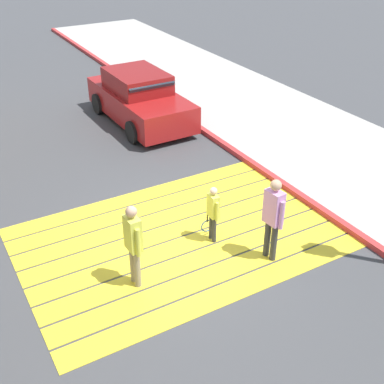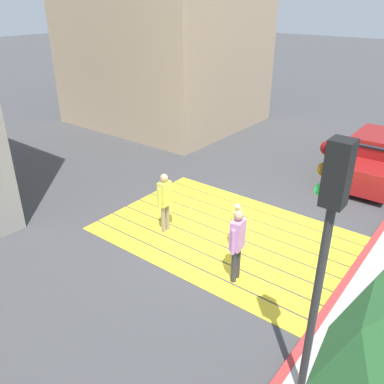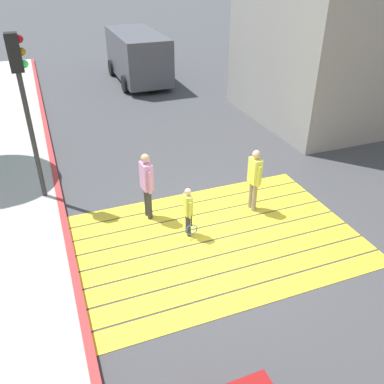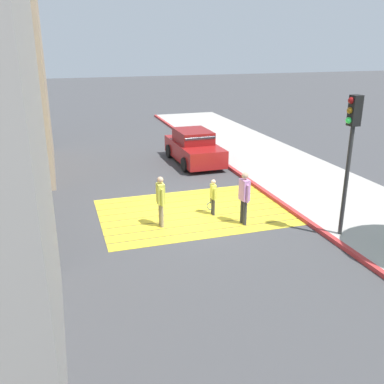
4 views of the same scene
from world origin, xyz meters
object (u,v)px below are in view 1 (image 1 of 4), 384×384
Objects in this scene: car_parked_near_curb at (140,99)px; pedestrian_adult_trailing at (273,214)px; pedestrian_adult_lead at (133,240)px; pedestrian_child_with_racket at (213,211)px.

pedestrian_adult_trailing is (0.77, 7.62, 0.28)m from car_parked_near_curb.
pedestrian_adult_trailing reaches higher than pedestrian_adult_lead.
pedestrian_adult_lead is 2.65m from pedestrian_adult_trailing.
pedestrian_adult_trailing reaches higher than car_parked_near_curb.
pedestrian_adult_trailing is at bearing 166.88° from pedestrian_adult_lead.
car_parked_near_curb reaches higher than pedestrian_child_with_racket.
pedestrian_adult_lead is at bearing -13.12° from pedestrian_adult_trailing.
pedestrian_adult_lead is at bearing 13.28° from pedestrian_child_with_racket.
pedestrian_adult_trailing is 1.39× the size of pedestrian_child_with_racket.
car_parked_near_curb is 7.78m from pedestrian_adult_lead.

